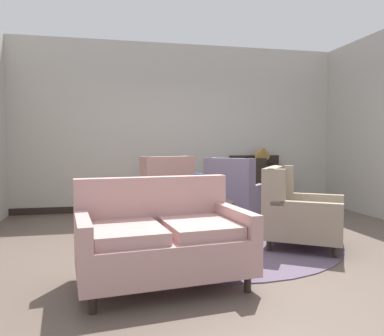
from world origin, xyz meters
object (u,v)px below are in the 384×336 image
(porcelain_vase, at_px, (199,189))
(side_table, at_px, (277,196))
(coffee_table, at_px, (200,209))
(armchair_near_sideboard, at_px, (234,195))
(sideboard, at_px, (258,184))
(settee, at_px, (162,239))
(armchair_far_left, at_px, (297,213))
(armchair_near_window, at_px, (162,197))
(gramophone, at_px, (262,154))

(porcelain_vase, xyz_separation_m, side_table, (1.51, 0.97, -0.26))
(coffee_table, bearing_deg, porcelain_vase, 93.64)
(armchair_near_sideboard, bearing_deg, porcelain_vase, 96.01)
(porcelain_vase, distance_m, side_table, 1.81)
(sideboard, bearing_deg, porcelain_vase, -127.20)
(settee, xyz_separation_m, armchair_near_sideboard, (1.48, 2.38, 0.04))
(settee, xyz_separation_m, side_table, (2.17, 2.32, 0.01))
(porcelain_vase, height_order, side_table, porcelain_vase)
(settee, bearing_deg, armchair_far_left, 19.79)
(coffee_table, relative_size, armchair_far_left, 0.71)
(armchair_far_left, bearing_deg, armchair_near_window, 78.92)
(porcelain_vase, height_order, gramophone, gramophone)
(coffee_table, distance_m, gramophone, 2.83)
(armchair_near_sideboard, relative_size, side_table, 1.62)
(porcelain_vase, xyz_separation_m, sideboard, (1.68, 2.21, -0.20))
(coffee_table, height_order, armchair_near_window, armchair_near_window)
(armchair_near_sideboard, relative_size, gramophone, 2.37)
(porcelain_vase, height_order, armchair_far_left, armchair_far_left)
(armchair_far_left, xyz_separation_m, armchair_near_sideboard, (-0.29, 1.50, 0.03))
(sideboard, relative_size, gramophone, 2.20)
(armchair_far_left, height_order, armchair_near_sideboard, armchair_near_sideboard)
(coffee_table, bearing_deg, sideboard, 53.16)
(coffee_table, distance_m, armchair_near_sideboard, 1.33)
(armchair_near_sideboard, distance_m, side_table, 0.70)
(side_table, height_order, sideboard, sideboard)
(armchair_far_left, height_order, side_table, armchair_far_left)
(porcelain_vase, bearing_deg, armchair_near_window, 109.10)
(settee, height_order, armchair_near_sideboard, armchair_near_sideboard)
(side_table, bearing_deg, armchair_near_window, 179.54)
(coffee_table, distance_m, side_table, 1.81)
(coffee_table, height_order, side_table, side_table)
(armchair_near_window, relative_size, sideboard, 1.04)
(porcelain_vase, xyz_separation_m, armchair_near_window, (-0.34, 0.98, -0.22))
(armchair_far_left, bearing_deg, settee, 150.43)
(armchair_near_window, distance_m, gramophone, 2.44)
(settee, bearing_deg, side_table, 40.20)
(porcelain_vase, distance_m, armchair_far_left, 1.23)
(porcelain_vase, xyz_separation_m, armchair_near_sideboard, (0.81, 1.02, -0.24))
(porcelain_vase, relative_size, side_table, 0.52)
(porcelain_vase, relative_size, gramophone, 0.76)
(armchair_near_window, bearing_deg, side_table, 159.30)
(porcelain_vase, relative_size, settee, 0.23)
(armchair_near_window, bearing_deg, sideboard, -168.85)
(side_table, bearing_deg, settee, -133.13)
(coffee_table, bearing_deg, settee, -116.56)
(armchair_near_window, xyz_separation_m, armchair_far_left, (1.45, -1.45, -0.04))
(porcelain_vase, height_order, armchair_near_window, armchair_near_window)
(settee, bearing_deg, sideboard, 50.04)
(coffee_table, distance_m, porcelain_vase, 0.25)
(armchair_near_sideboard, bearing_deg, armchair_far_left, 145.64)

